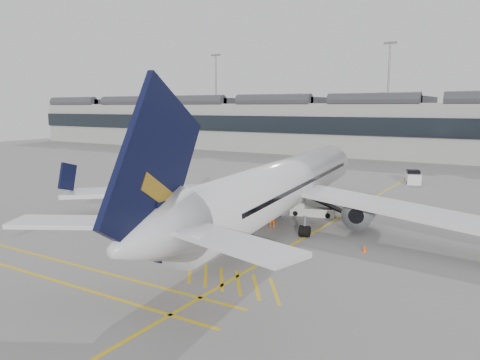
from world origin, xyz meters
The scene contains 17 objects.
ground centered at (0.00, 0.00, 0.00)m, with size 220.00×220.00×0.00m, color gray.
terminal centered at (0.00, 71.93, 6.14)m, with size 200.00×20.45×12.40m.
light_masts centered at (-1.67, 86.00, 14.49)m, with size 113.00×0.60×25.45m.
apron_markings centered at (10.00, 10.00, 0.01)m, with size 0.25×60.00×0.01m, color gold.
airliner_main centered at (6.80, 5.88, 3.53)m, with size 41.05×45.10×12.02m.
belt_loader centered at (7.37, 11.50, 0.60)m, with size 5.21×2.60×2.06m.
baggage_cart_a centered at (4.27, 8.86, 1.03)m, with size 1.91×1.61×1.92m.
baggage_cart_b centered at (1.14, 6.90, 1.07)m, with size 2.41×2.26×2.00m.
baggage_cart_c centered at (0.86, 6.65, 1.06)m, with size 2.19×1.94×1.98m.
baggage_cart_d centered at (-4.16, 4.30, 0.97)m, with size 2.11×1.93×1.81m.
ramp_agent_a centered at (6.39, 5.31, 1.00)m, with size 0.73×0.48×2.00m, color #FF5D0D.
ramp_agent_b centered at (4.68, 7.28, 0.94)m, with size 0.92×0.71×1.89m, color orange.
pushback_tug centered at (-5.03, 0.68, 0.66)m, with size 3.04×2.45×1.48m.
safety_cone_nose centered at (13.06, 20.29, 0.26)m, with size 0.37×0.37×0.51m, color #F24C0A.
safety_cone_engine centered at (15.17, 2.82, 0.26)m, with size 0.38×0.38×0.52m, color #F24C0A.
service_van_left centered at (-25.38, 25.44, 0.94)m, with size 4.56×3.93×2.11m.
service_van_mid centered at (11.62, 36.23, 0.81)m, with size 2.80×3.91×1.82m.
Camera 1 is at (24.54, -29.43, 10.31)m, focal length 35.00 mm.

